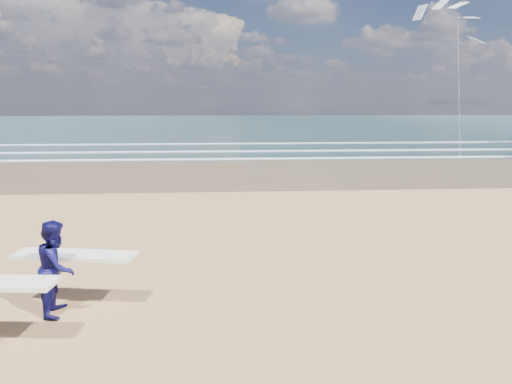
{
  "coord_description": "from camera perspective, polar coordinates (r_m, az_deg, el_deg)",
  "views": [
    {
      "loc": [
        2.95,
        -6.52,
        3.64
      ],
      "look_at": [
        3.82,
        6.0,
        1.17
      ],
      "focal_mm": 32.0,
      "sensor_mm": 36.0,
      "label": 1
    }
  ],
  "objects": [
    {
      "name": "ocean",
      "position": [
        80.43,
        8.36,
        8.45
      ],
      "size": [
        220.0,
        100.0,
        0.02
      ],
      "primitive_type": "cube",
      "color": "#1A3739",
      "rests_on": "ground"
    },
    {
      "name": "foam_breakers",
      "position": [
        38.76,
        22.24,
        5.02
      ],
      "size": [
        220.0,
        11.7,
        0.05
      ],
      "color": "white",
      "rests_on": "ground"
    },
    {
      "name": "surfer_far",
      "position": [
        8.74,
        -23.47,
        -8.48
      ],
      "size": [
        2.26,
        1.21,
        1.67
      ],
      "color": "#0C0B3E",
      "rests_on": "ground"
    },
    {
      "name": "kite_1",
      "position": [
        36.04,
        23.99,
        14.45
      ],
      "size": [
        5.58,
        4.71,
        11.56
      ],
      "color": "slate",
      "rests_on": "ground"
    }
  ]
}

